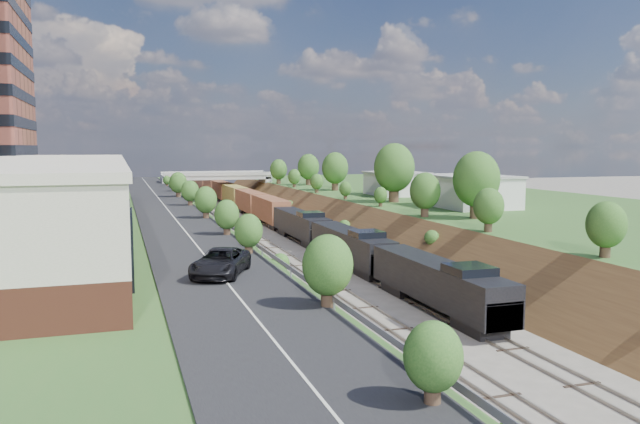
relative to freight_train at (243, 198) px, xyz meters
The scene contains 16 objects.
platform_left 55.96m from the freight_train, 129.51° to the right, with size 44.00×180.00×5.00m, color #346027.
platform_right 52.81m from the freight_train, 54.85° to the right, with size 44.00×180.00×5.00m, color #346027.
embankment_left 45.35m from the freight_train, 107.48° to the right, with size 7.07×180.00×7.07m, color brown.
embankment_right 44.07m from the freight_train, 78.99° to the right, with size 7.07×180.00×7.07m, color brown.
rail_left_track 43.56m from the freight_train, 96.87° to the right, with size 1.58×180.00×0.18m, color gray.
rail_right_track 43.25m from the freight_train, 90.00° to the right, with size 1.58×180.00×0.18m, color gray.
road 46.88m from the freight_train, 112.74° to the right, with size 8.00×180.00×0.10m, color black.
guardrail 45.67m from the freight_train, 107.89° to the right, with size 0.10×171.00×0.70m.
commercial_building 72.24m from the freight_train, 115.15° to the right, with size 14.30×62.30×7.00m.
overpass 19.14m from the freight_train, 97.86° to the left, with size 24.50×8.30×7.40m.
white_building_near 55.45m from the freight_train, 67.79° to the right, with size 9.00×12.00×4.00m, color silver.
white_building_far 35.84m from the freight_train, 55.04° to the right, with size 8.00×10.00×3.60m, color silver.
tree_right_large 65.15m from the freight_train, 77.16° to the right, with size 5.25×5.25×7.61m.
tree_left_crest 84.53m from the freight_train, 99.82° to the right, with size 2.45×2.45×3.55m.
freight_train is the anchor object (origin of this frame).
suv 88.04m from the freight_train, 101.88° to the right, with size 2.78×6.02×1.67m, color black.
Camera 1 is at (-21.45, -21.26, 13.11)m, focal length 35.00 mm.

